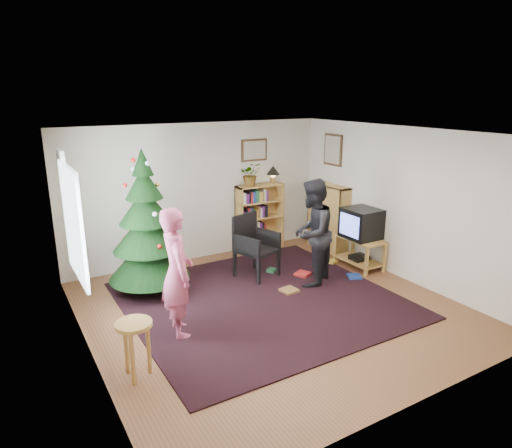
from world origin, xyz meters
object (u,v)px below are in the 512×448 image
christmas_tree (147,235)px  person_by_chair (312,233)px  bookshelf_back (260,217)px  stool (134,335)px  picture_back (254,150)px  picture_right (333,150)px  bookshelf_right (328,217)px  person_standing (177,272)px  tv_stand (360,250)px  crt_tv (361,223)px  armchair (253,243)px  table_lamp (273,171)px  potted_plant (251,174)px

christmas_tree → person_by_chair: size_ratio=1.30×
bookshelf_back → stool: 4.48m
christmas_tree → picture_back: bearing=22.1°
picture_right → bookshelf_right: 1.30m
picture_right → picture_back: bearing=151.3°
stool → person_standing: person_standing is taller
christmas_tree → tv_stand: size_ratio=2.60×
crt_tv → person_standing: 3.66m
bookshelf_right → person_standing: person_standing is taller
tv_stand → stool: (-4.38, -1.23, 0.19)m
armchair → crt_tv: bearing=-38.9°
christmas_tree → person_by_chair: 2.56m
christmas_tree → bookshelf_right: 3.68m
person_standing → table_lamp: bearing=-44.1°
person_standing → person_by_chair: person_by_chair is taller
bookshelf_back → person_standing: bearing=-138.4°
armchair → person_standing: size_ratio=0.63×
armchair → person_by_chair: (0.61, -0.81, 0.29)m
tv_stand → table_lamp: table_lamp is taller
crt_tv → armchair: bearing=160.3°
person_by_chair → potted_plant: (-0.02, 1.90, 0.66)m
crt_tv → person_standing: person_standing is taller
picture_right → christmas_tree: bearing=-175.8°
christmas_tree → armchair: 1.78m
table_lamp → armchair: bearing=-134.7°
armchair → table_lamp: size_ratio=3.11×
picture_back → tv_stand: picture_back is taller
picture_back → bookshelf_back: picture_back is taller
christmas_tree → table_lamp: size_ratio=6.58×
armchair → stool: (-2.57, -1.87, -0.06)m
picture_right → stool: picture_right is taller
picture_back → christmas_tree: (-2.47, -1.00, -1.02)m
picture_right → armchair: size_ratio=0.57×
picture_back → person_by_chair: 2.31m
tv_stand → potted_plant: size_ratio=1.95×
tv_stand → bookshelf_back: bearing=120.5°
armchair → potted_plant: potted_plant is taller
picture_right → bookshelf_back: bearing=155.3°
person_standing → christmas_tree: bearing=4.1°
picture_back → bookshelf_back: 1.29m
person_standing → potted_plant: potted_plant is taller
person_by_chair → potted_plant: size_ratio=3.90×
picture_back → armchair: bearing=-121.0°
christmas_tree → potted_plant: christmas_tree is taller
armchair → christmas_tree: bearing=153.3°
bookshelf_right → armchair: (-1.93, -0.40, -0.09)m
bookshelf_right → person_by_chair: (-1.32, -1.21, 0.20)m
picture_back → picture_right: bearing=-28.7°
bookshelf_right → stool: bearing=116.8°
tv_stand → person_by_chair: 1.33m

